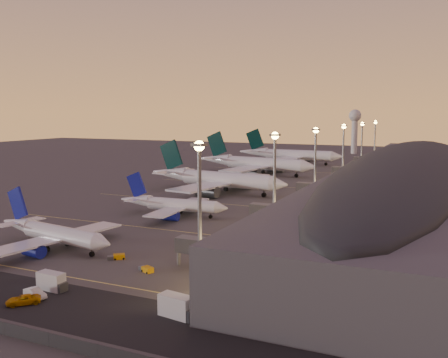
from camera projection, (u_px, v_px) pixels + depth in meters
ground at (151, 223)px, 138.50m from camera, size 700.00×700.00×0.00m
airliner_narrow_south at (53, 233)px, 113.13m from camera, size 36.72×33.14×13.13m
airliner_narrow_north at (173, 205)px, 148.70m from camera, size 35.41×31.63×12.66m
airliner_wide_near at (215, 179)px, 191.77m from camera, size 61.55×56.64×19.71m
airliner_wide_mid at (255, 163)px, 247.01m from camera, size 65.09×59.91×20.85m
airliner_wide_far at (289, 155)px, 296.91m from camera, size 64.35×58.58×20.61m
terminal_building at (409, 174)px, 177.37m from camera, size 56.35×255.00×17.46m
light_masts at (332, 149)px, 180.04m from camera, size 2.20×217.20×25.90m
radar_tower at (355, 124)px, 366.07m from camera, size 9.00×9.00×32.50m
lane_markings at (213, 200)px, 174.59m from camera, size 90.00×180.36×0.00m
baggage_tug_a at (146, 269)px, 96.51m from camera, size 3.76×2.67×1.05m
baggage_tug_b at (117, 257)px, 104.63m from camera, size 3.64×3.33×1.07m
catering_truck_a at (52, 282)px, 86.44m from camera, size 5.63×2.46×3.10m
catering_truck_b at (178, 307)px, 75.03m from camera, size 6.21×3.16×3.33m
service_van_d at (23, 300)px, 80.11m from camera, size 5.55×5.56×1.50m
service_van_e at (35, 293)px, 82.92m from camera, size 5.12×2.90×1.60m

